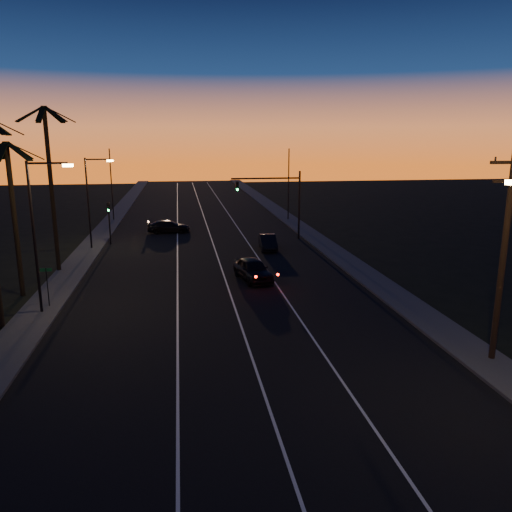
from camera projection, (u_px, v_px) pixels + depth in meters
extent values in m
cube|color=black|center=(214.00, 266.00, 40.98)|extent=(20.00, 170.00, 0.01)
cube|color=#3C3C39|center=(72.00, 270.00, 39.31)|extent=(2.40, 170.00, 0.16)
cube|color=#3C3C39|center=(345.00, 260.00, 42.62)|extent=(2.40, 170.00, 0.16)
cube|color=silver|center=(178.00, 267.00, 40.54)|extent=(0.12, 160.00, 0.01)
cube|color=silver|center=(220.00, 265.00, 41.05)|extent=(0.12, 160.00, 0.01)
cube|color=silver|center=(262.00, 264.00, 41.57)|extent=(0.12, 160.00, 0.01)
cube|color=black|center=(0.00, 124.00, 25.47)|extent=(2.18, 0.92, 1.18)
cylinder|color=black|center=(15.00, 221.00, 32.11)|extent=(0.32, 0.32, 10.00)
cube|color=black|center=(25.00, 151.00, 31.50)|extent=(2.18, 0.92, 1.18)
cube|color=black|center=(19.00, 151.00, 32.08)|extent=(1.25, 2.12, 1.18)
cube|color=black|center=(4.00, 151.00, 31.93)|extent=(1.34, 2.09, 1.18)
cube|color=black|center=(2.00, 151.00, 30.08)|extent=(0.45, 2.16, 1.18)
cube|color=black|center=(18.00, 151.00, 30.60)|extent=(1.95, 1.61, 1.18)
cylinder|color=black|center=(52.00, 192.00, 37.74)|extent=(0.32, 0.32, 12.50)
cube|color=black|center=(60.00, 114.00, 36.84)|extent=(2.18, 0.92, 1.18)
cube|color=black|center=(54.00, 115.00, 37.43)|extent=(1.25, 2.12, 1.18)
cube|color=black|center=(41.00, 115.00, 37.27)|extent=(1.34, 2.09, 1.18)
cube|color=black|center=(30.00, 114.00, 36.48)|extent=(2.18, 0.82, 1.18)
cube|color=black|center=(30.00, 114.00, 35.66)|extent=(1.90, 1.69, 1.18)
cube|color=black|center=(41.00, 113.00, 35.42)|extent=(0.45, 2.16, 1.18)
cube|color=black|center=(54.00, 114.00, 35.95)|extent=(1.95, 1.61, 1.18)
cylinder|color=black|center=(34.00, 240.00, 28.70)|extent=(0.16, 0.16, 9.00)
cylinder|color=black|center=(47.00, 163.00, 27.87)|extent=(2.20, 0.12, 0.12)
cube|color=#F1B360|center=(68.00, 165.00, 28.06)|extent=(0.55, 0.26, 0.16)
cylinder|color=black|center=(88.00, 205.00, 46.08)|extent=(0.16, 0.16, 8.50)
cylinder|color=black|center=(97.00, 159.00, 45.30)|extent=(2.20, 0.12, 0.12)
cube|color=#F1B360|center=(110.00, 161.00, 45.49)|extent=(0.55, 0.26, 0.16)
cylinder|color=black|center=(48.00, 288.00, 30.43)|extent=(0.06, 0.06, 2.60)
cube|color=#0E5425|center=(46.00, 270.00, 30.16)|extent=(0.70, 0.03, 0.20)
cylinder|color=black|center=(503.00, 258.00, 22.31)|extent=(0.28, 0.28, 10.00)
cube|color=black|center=(512.00, 181.00, 21.53)|extent=(1.80, 0.12, 0.12)
cylinder|color=black|center=(299.00, 205.00, 51.21)|extent=(0.20, 0.20, 7.00)
cylinder|color=black|center=(266.00, 178.00, 50.05)|extent=(7.00, 0.16, 0.16)
cube|color=black|center=(237.00, 186.00, 49.79)|extent=(0.32, 0.28, 1.00)
sphere|color=black|center=(237.00, 183.00, 49.55)|extent=(0.20, 0.20, 0.20)
sphere|color=black|center=(237.00, 186.00, 49.62)|extent=(0.20, 0.20, 0.20)
sphere|color=#14FF59|center=(237.00, 190.00, 49.70)|extent=(0.20, 0.20, 0.20)
cylinder|color=black|center=(109.00, 224.00, 48.71)|extent=(0.14, 0.14, 4.20)
cube|color=black|center=(108.00, 207.00, 48.35)|extent=(0.28, 0.25, 0.90)
sphere|color=black|center=(108.00, 205.00, 48.14)|extent=(0.18, 0.18, 0.18)
sphere|color=black|center=(108.00, 207.00, 48.20)|extent=(0.18, 0.18, 0.18)
sphere|color=#14FF59|center=(108.00, 210.00, 48.27)|extent=(0.18, 0.18, 0.18)
cylinder|color=black|center=(112.00, 185.00, 62.37)|extent=(0.14, 0.14, 9.00)
cylinder|color=black|center=(289.00, 185.00, 62.74)|extent=(0.14, 0.14, 9.00)
imported|color=black|center=(253.00, 269.00, 36.66)|extent=(2.81, 5.02, 1.61)
sphere|color=#FF0F05|center=(256.00, 277.00, 33.75)|extent=(0.18, 0.18, 0.18)
sphere|color=#FF0F05|center=(278.00, 275.00, 34.30)|extent=(0.18, 0.18, 0.18)
imported|color=black|center=(268.00, 242.00, 46.86)|extent=(1.74, 4.27, 1.38)
imported|color=black|center=(169.00, 227.00, 55.21)|extent=(4.76, 1.99, 1.37)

